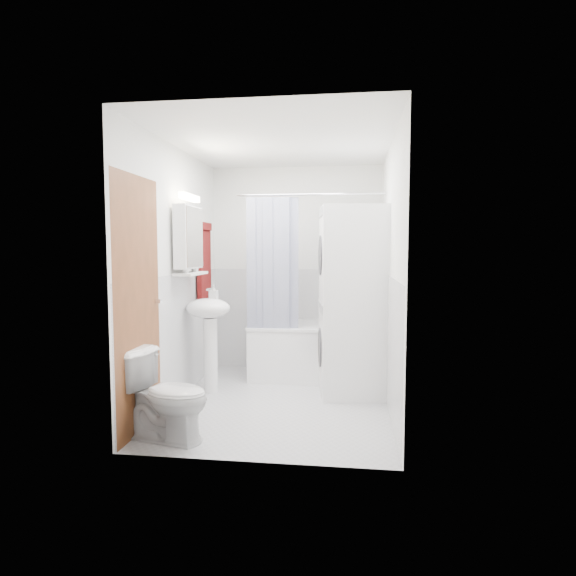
# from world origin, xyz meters

# --- Properties ---
(floor) EXTENTS (2.60, 2.60, 0.00)m
(floor) POSITION_xyz_m (0.00, 0.00, 0.00)
(floor) COLOR #B5B5B9
(floor) RESTS_ON ground
(room_walls) EXTENTS (2.60, 2.60, 2.60)m
(room_walls) POSITION_xyz_m (0.00, 0.00, 1.49)
(room_walls) COLOR white
(room_walls) RESTS_ON ground
(wainscot) EXTENTS (1.98, 2.58, 2.58)m
(wainscot) POSITION_xyz_m (0.00, 0.29, 0.60)
(wainscot) COLOR white
(wainscot) RESTS_ON ground
(door) EXTENTS (0.05, 2.00, 2.00)m
(door) POSITION_xyz_m (-0.95, -0.55, 1.00)
(door) COLOR brown
(door) RESTS_ON ground
(bathtub) EXTENTS (1.57, 0.75, 0.60)m
(bathtub) POSITION_xyz_m (0.33, 0.92, 0.33)
(bathtub) COLOR white
(bathtub) RESTS_ON ground
(tub_spout) EXTENTS (0.04, 0.12, 0.04)m
(tub_spout) POSITION_xyz_m (0.53, 1.25, 0.92)
(tub_spout) COLOR silver
(tub_spout) RESTS_ON room_walls
(curtain_rod) EXTENTS (1.75, 0.02, 0.02)m
(curtain_rod) POSITION_xyz_m (0.33, 0.61, 2.00)
(curtain_rod) COLOR silver
(curtain_rod) RESTS_ON room_walls
(shower_curtain) EXTENTS (0.55, 0.02, 1.45)m
(shower_curtain) POSITION_xyz_m (-0.17, 0.61, 1.25)
(shower_curtain) COLOR #151D4C
(shower_curtain) RESTS_ON curtain_rod
(sink) EXTENTS (0.44, 0.37, 1.04)m
(sink) POSITION_xyz_m (-0.75, 0.22, 0.70)
(sink) COLOR white
(sink) RESTS_ON ground
(medicine_cabinet) EXTENTS (0.13, 0.50, 0.71)m
(medicine_cabinet) POSITION_xyz_m (-0.90, 0.10, 1.57)
(medicine_cabinet) COLOR white
(medicine_cabinet) RESTS_ON room_walls
(shelf) EXTENTS (0.18, 0.54, 0.02)m
(shelf) POSITION_xyz_m (-0.89, 0.10, 1.20)
(shelf) COLOR silver
(shelf) RESTS_ON room_walls
(shower_caddy) EXTENTS (0.22, 0.06, 0.02)m
(shower_caddy) POSITION_xyz_m (0.58, 1.24, 1.15)
(shower_caddy) COLOR silver
(shower_caddy) RESTS_ON room_walls
(towel) EXTENTS (0.07, 0.35, 0.84)m
(towel) POSITION_xyz_m (-0.94, 0.69, 1.32)
(towel) COLOR maroon
(towel) RESTS_ON room_walls
(washer_dryer) EXTENTS (0.74, 0.73, 1.85)m
(washer_dryer) POSITION_xyz_m (0.68, 0.37, 0.92)
(washer_dryer) COLOR white
(washer_dryer) RESTS_ON ground
(toilet) EXTENTS (0.75, 0.52, 0.67)m
(toilet) POSITION_xyz_m (-0.72, -1.00, 0.33)
(toilet) COLOR white
(toilet) RESTS_ON ground
(soap_pump) EXTENTS (0.08, 0.17, 0.08)m
(soap_pump) POSITION_xyz_m (-0.71, 0.25, 0.95)
(soap_pump) COLOR gray
(soap_pump) RESTS_ON sink
(shelf_bottle) EXTENTS (0.07, 0.18, 0.07)m
(shelf_bottle) POSITION_xyz_m (-0.89, -0.05, 1.25)
(shelf_bottle) COLOR gray
(shelf_bottle) RESTS_ON shelf
(shelf_cup) EXTENTS (0.10, 0.09, 0.10)m
(shelf_cup) POSITION_xyz_m (-0.89, 0.22, 1.26)
(shelf_cup) COLOR gray
(shelf_cup) RESTS_ON shelf
(shampoo_a) EXTENTS (0.13, 0.17, 0.13)m
(shampoo_a) POSITION_xyz_m (0.35, 1.24, 1.23)
(shampoo_a) COLOR gray
(shampoo_a) RESTS_ON shower_caddy
(shampoo_b) EXTENTS (0.08, 0.21, 0.08)m
(shampoo_b) POSITION_xyz_m (0.47, 1.24, 1.20)
(shampoo_b) COLOR #284CA0
(shampoo_b) RESTS_ON shower_caddy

